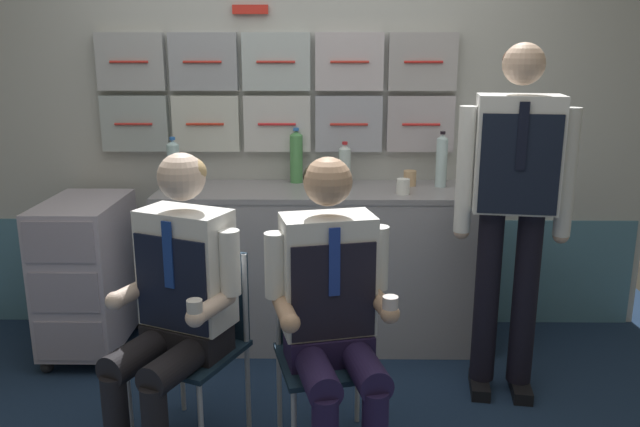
{
  "coord_description": "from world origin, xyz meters",
  "views": [
    {
      "loc": [
        0.18,
        -2.42,
        1.68
      ],
      "look_at": [
        0.15,
        0.52,
        0.91
      ],
      "focal_mm": 36.05,
      "sensor_mm": 36.0,
      "label": 1
    }
  ],
  "objects_px": {
    "service_trolley": "(87,272)",
    "water_bottle_tall": "(296,157)",
    "espresso_cup_small": "(193,180)",
    "folding_chair_left": "(200,325)",
    "crew_member_left": "(176,295)",
    "crew_member_standing": "(514,193)",
    "crew_member_center": "(332,304)",
    "folding_chair_center": "(323,331)"
  },
  "relations": [
    {
      "from": "service_trolley",
      "to": "water_bottle_tall",
      "type": "xyz_separation_m",
      "value": [
        1.15,
        0.34,
        0.59
      ]
    },
    {
      "from": "espresso_cup_small",
      "to": "service_trolley",
      "type": "bearing_deg",
      "value": -163.21
    },
    {
      "from": "folding_chair_left",
      "to": "crew_member_left",
      "type": "relative_size",
      "value": 0.65
    },
    {
      "from": "folding_chair_left",
      "to": "crew_member_standing",
      "type": "height_order",
      "value": "crew_member_standing"
    },
    {
      "from": "espresso_cup_small",
      "to": "folding_chair_left",
      "type": "bearing_deg",
      "value": -77.68
    },
    {
      "from": "crew_member_center",
      "to": "folding_chair_left",
      "type": "bearing_deg",
      "value": 159.37
    },
    {
      "from": "service_trolley",
      "to": "crew_member_standing",
      "type": "height_order",
      "value": "crew_member_standing"
    },
    {
      "from": "folding_chair_left",
      "to": "crew_member_left",
      "type": "bearing_deg",
      "value": -113.78
    },
    {
      "from": "service_trolley",
      "to": "espresso_cup_small",
      "type": "xyz_separation_m",
      "value": [
        0.57,
        0.17,
        0.49
      ]
    },
    {
      "from": "crew_member_left",
      "to": "crew_member_center",
      "type": "height_order",
      "value": "crew_member_left"
    },
    {
      "from": "service_trolley",
      "to": "crew_member_left",
      "type": "height_order",
      "value": "crew_member_left"
    },
    {
      "from": "water_bottle_tall",
      "to": "crew_member_left",
      "type": "bearing_deg",
      "value": -108.92
    },
    {
      "from": "folding_chair_left",
      "to": "folding_chair_center",
      "type": "bearing_deg",
      "value": -6.57
    },
    {
      "from": "folding_chair_left",
      "to": "espresso_cup_small",
      "type": "relative_size",
      "value": 9.47
    },
    {
      "from": "crew_member_center",
      "to": "crew_member_left",
      "type": "bearing_deg",
      "value": 173.64
    },
    {
      "from": "espresso_cup_small",
      "to": "water_bottle_tall",
      "type": "bearing_deg",
      "value": 15.9
    },
    {
      "from": "folding_chair_left",
      "to": "crew_member_standing",
      "type": "distance_m",
      "value": 1.55
    },
    {
      "from": "crew_member_left",
      "to": "espresso_cup_small",
      "type": "height_order",
      "value": "crew_member_left"
    },
    {
      "from": "folding_chair_left",
      "to": "water_bottle_tall",
      "type": "distance_m",
      "value": 1.29
    },
    {
      "from": "crew_member_left",
      "to": "crew_member_standing",
      "type": "bearing_deg",
      "value": 18.61
    },
    {
      "from": "crew_member_standing",
      "to": "folding_chair_left",
      "type": "bearing_deg",
      "value": -165.96
    },
    {
      "from": "folding_chair_center",
      "to": "crew_member_standing",
      "type": "relative_size",
      "value": 0.49
    },
    {
      "from": "folding_chair_left",
      "to": "water_bottle_tall",
      "type": "bearing_deg",
      "value": 71.74
    },
    {
      "from": "crew_member_left",
      "to": "crew_member_standing",
      "type": "height_order",
      "value": "crew_member_standing"
    },
    {
      "from": "service_trolley",
      "to": "espresso_cup_small",
      "type": "bearing_deg",
      "value": 16.79
    },
    {
      "from": "service_trolley",
      "to": "folding_chair_center",
      "type": "relative_size",
      "value": 1.05
    },
    {
      "from": "folding_chair_left",
      "to": "crew_member_center",
      "type": "bearing_deg",
      "value": -20.63
    },
    {
      "from": "service_trolley",
      "to": "crew_member_left",
      "type": "distance_m",
      "value": 1.19
    },
    {
      "from": "folding_chair_center",
      "to": "crew_member_standing",
      "type": "distance_m",
      "value": 1.1
    },
    {
      "from": "service_trolley",
      "to": "crew_member_standing",
      "type": "distance_m",
      "value": 2.31
    },
    {
      "from": "service_trolley",
      "to": "crew_member_center",
      "type": "bearing_deg",
      "value": -36.13
    },
    {
      "from": "crew_member_left",
      "to": "espresso_cup_small",
      "type": "bearing_deg",
      "value": 97.47
    },
    {
      "from": "service_trolley",
      "to": "crew_member_standing",
      "type": "xyz_separation_m",
      "value": [
        2.2,
        -0.42,
        0.55
      ]
    },
    {
      "from": "service_trolley",
      "to": "crew_member_left",
      "type": "relative_size",
      "value": 0.68
    },
    {
      "from": "crew_member_center",
      "to": "folding_chair_center",
      "type": "bearing_deg",
      "value": 103.59
    },
    {
      "from": "crew_member_standing",
      "to": "water_bottle_tall",
      "type": "distance_m",
      "value": 1.3
    },
    {
      "from": "crew_member_standing",
      "to": "water_bottle_tall",
      "type": "relative_size",
      "value": 5.33
    },
    {
      "from": "folding_chair_left",
      "to": "crew_member_center",
      "type": "height_order",
      "value": "crew_member_center"
    },
    {
      "from": "service_trolley",
      "to": "folding_chair_center",
      "type": "distance_m",
      "value": 1.56
    },
    {
      "from": "crew_member_center",
      "to": "water_bottle_tall",
      "type": "bearing_deg",
      "value": 98.85
    },
    {
      "from": "service_trolley",
      "to": "folding_chair_center",
      "type": "bearing_deg",
      "value": -32.37
    },
    {
      "from": "water_bottle_tall",
      "to": "service_trolley",
      "type": "bearing_deg",
      "value": -163.65
    }
  ]
}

